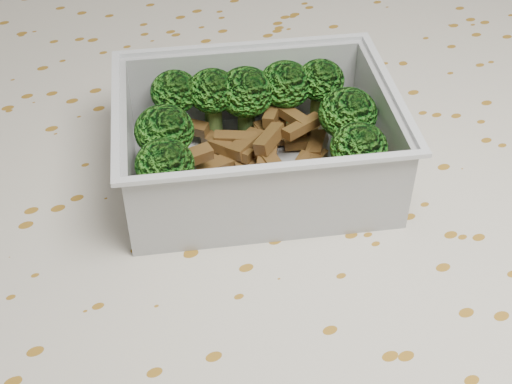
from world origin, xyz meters
name	(u,v)px	position (x,y,z in m)	size (l,w,h in m)	color
dining_table	(267,310)	(0.00, 0.00, 0.67)	(1.40, 0.90, 0.75)	brown
tablecloth	(268,263)	(0.00, 0.00, 0.72)	(1.46, 0.96, 0.19)	beige
lunch_container	(257,150)	(0.01, 0.05, 0.78)	(0.22, 0.19, 0.07)	silver
broccoli_florets	(255,113)	(0.02, 0.06, 0.80)	(0.17, 0.15, 0.06)	#608C3F
meat_pile	(258,145)	(0.02, 0.06, 0.77)	(0.12, 0.09, 0.03)	brown
sausage	(272,193)	(0.01, 0.01, 0.77)	(0.16, 0.06, 0.02)	#C85728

